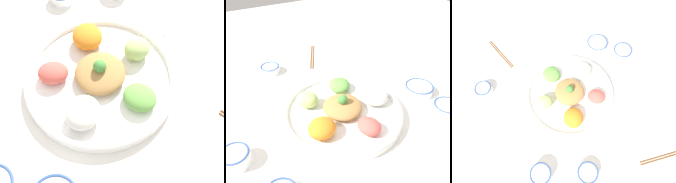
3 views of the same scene
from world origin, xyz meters
TOP-DOWN VIEW (x-y plane):
  - ground_plane at (0.00, 0.00)m, footprint 2.40×2.40m
  - salad_platter at (-0.01, 0.01)m, footprint 0.41×0.41m
  - serving_spoon_main at (-0.13, -0.28)m, footprint 0.05×0.13m

SIDE VIEW (x-z plane):
  - ground_plane at x=0.00m, z-range 0.00..0.00m
  - serving_spoon_main at x=-0.13m, z-range 0.00..0.01m
  - salad_platter at x=-0.01m, z-range -0.02..0.07m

